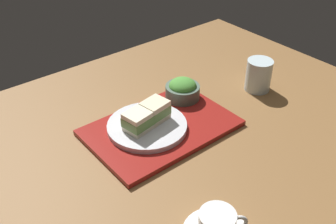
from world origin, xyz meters
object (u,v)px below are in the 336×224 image
object	(u,v)px
sandwich_plate	(147,126)
salad_bowl	(183,89)
sandwich_far	(138,121)
sandwich_near	(155,111)
drinking_glass	(259,76)

from	to	relation	value
sandwich_plate	salad_bowl	distance (cm)	18.42
sandwich_plate	sandwich_far	size ratio (longest dim) A/B	2.77
sandwich_near	sandwich_far	world-z (taller)	sandwich_near
sandwich_plate	drinking_glass	bearing A→B (deg)	174.56
sandwich_plate	drinking_glass	size ratio (longest dim) A/B	2.14
sandwich_plate	salad_bowl	world-z (taller)	salad_bowl
sandwich_near	sandwich_plate	bearing A→B (deg)	8.85
drinking_glass	salad_bowl	bearing A→B (deg)	-22.31
sandwich_far	salad_bowl	bearing A→B (deg)	-163.27
sandwich_near	salad_bowl	distance (cm)	15.28
sandwich_far	salad_bowl	size ratio (longest dim) A/B	0.76
sandwich_plate	sandwich_far	distance (cm)	4.59
sandwich_plate	sandwich_far	world-z (taller)	sandwich_far
sandwich_near	drinking_glass	bearing A→B (deg)	173.39
sandwich_plate	salad_bowl	bearing A→B (deg)	-161.93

